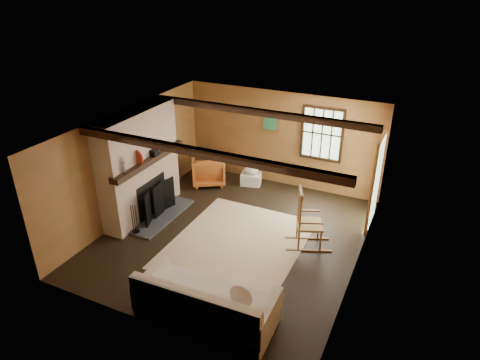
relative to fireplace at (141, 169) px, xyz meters
The scene contains 10 objects.
ground 2.48m from the fireplace, ahead, with size 5.50×5.50×0.00m, color black.
room_envelope 2.52m from the fireplace, ahead, with size 5.02×5.52×2.44m.
fireplace is the anchor object (origin of this frame).
rug 2.67m from the fireplace, ahead, with size 2.50×3.00×0.01m, color #CDB089.
rocking_chair 3.74m from the fireplace, ahead, with size 1.01×0.78×1.25m.
sofa 3.83m from the fireplace, 39.05° to the right, with size 2.18×1.02×0.87m.
firewood_pile 2.79m from the fireplace, 84.85° to the left, with size 0.69×0.13×0.25m.
laundry_basket 2.98m from the fireplace, 55.83° to the left, with size 0.50×0.38×0.30m, color white.
basket_pillow 2.91m from the fireplace, 55.83° to the left, with size 0.39×0.31×0.20m, color silver.
armchair 2.14m from the fireplace, 73.85° to the left, with size 0.81×0.84×0.76m, color #BF6026.
Camera 1 is at (3.31, -6.68, 4.99)m, focal length 32.00 mm.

